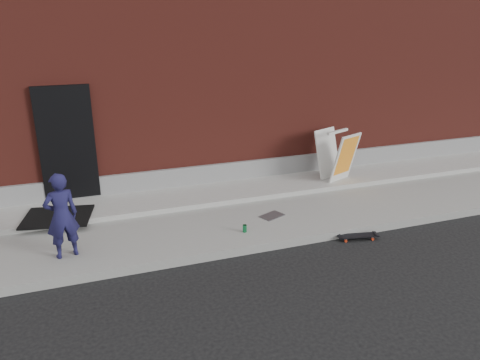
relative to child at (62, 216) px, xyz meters
name	(u,v)px	position (x,y,z in m)	size (l,w,h in m)	color
ground	(244,255)	(2.75, -0.68, -0.84)	(80.00, 80.00, 0.00)	black
sidewalk	(218,216)	(2.75, 0.82, -0.77)	(20.00, 3.00, 0.15)	gray
apron	(205,194)	(2.75, 1.72, -0.64)	(20.00, 1.20, 0.10)	gray
building	(160,62)	(2.75, 6.32, 1.65)	(20.00, 8.10, 5.00)	maroon
child	(62,216)	(0.00, 0.00, 0.00)	(0.51, 0.33, 1.39)	#18163F
skateboard	(358,236)	(4.86, -0.80, -0.78)	(0.74, 0.32, 0.08)	red
pizza_sign	(337,155)	(5.77, 1.56, -0.03)	(0.92, 0.99, 1.12)	silver
soda_can	(245,228)	(2.97, -0.14, -0.63)	(0.07, 0.07, 0.13)	#198144
doormat	(58,217)	(-0.15, 1.37, -0.58)	(1.18, 0.95, 0.03)	black
utility_plate	(272,216)	(3.69, 0.33, -0.69)	(0.44, 0.28, 0.01)	#57575C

